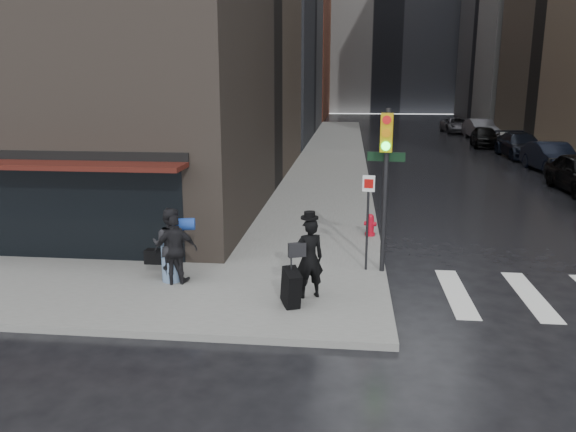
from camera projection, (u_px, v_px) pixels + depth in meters
The scene contains 16 objects.
ground at pixel (296, 303), 11.95m from camera, with size 140.00×140.00×0.00m, color black.
sidewalk_left at pixel (334, 149), 38.02m from camera, with size 4.00×50.00×0.15m, color slate.
sidewalk_right at pixel (541, 152), 36.59m from camera, with size 3.00×50.00×0.15m, color slate.
bldg_left_far at pixel (240, 12), 70.17m from camera, with size 22.00×20.00×26.00m, color brown.
bldg_distant at pixel (387, 1), 82.91m from camera, with size 40.00×12.00×32.00m, color slate.
storefront at pixel (27, 195), 14.10m from camera, with size 8.40×1.11×2.83m.
man_overcoat at pixel (305, 263), 11.62m from camera, with size 0.95×1.24×1.89m.
man_jeans at pixel (170, 244), 12.69m from camera, with size 1.22×0.66×1.72m.
man_greycoat at pixel (176, 250), 12.50m from camera, with size 1.00×0.60×1.60m.
traffic_light at pixel (384, 169), 12.89m from camera, with size 0.96×0.50×3.86m.
fire_hydrant at pixel (370, 226), 16.56m from camera, with size 0.38×0.29×0.66m.
parked_car_2 at pixel (551, 157), 29.01m from camera, with size 1.61×4.61×1.52m, color black.
parked_car_3 at pixel (521, 145), 34.42m from camera, with size 2.10×5.17×1.50m, color black.
parked_car_4 at pixel (485, 137), 39.94m from camera, with size 1.72×4.28×1.46m, color black.
parked_car_5 at pixel (480, 129), 45.25m from camera, with size 1.70×4.88×1.61m, color #535358.
parked_car_6 at pixel (457, 125), 50.79m from camera, with size 2.25×4.87×1.35m, color #4D4C51.
Camera 1 is at (1.05, -11.13, 4.62)m, focal length 35.00 mm.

